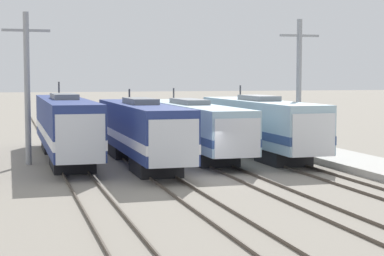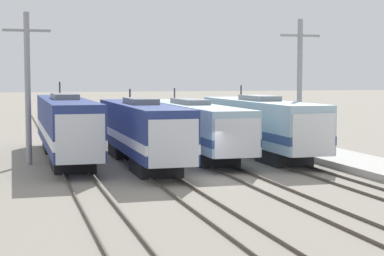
{
  "view_description": "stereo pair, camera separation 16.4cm",
  "coord_description": "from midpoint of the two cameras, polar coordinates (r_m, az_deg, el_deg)",
  "views": [
    {
      "loc": [
        -10.13,
        -32.32,
        5.53
      ],
      "look_at": [
        -0.28,
        2.02,
        2.65
      ],
      "focal_mm": 60.0,
      "sensor_mm": 36.0,
      "label": 1
    },
    {
      "loc": [
        -9.97,
        -32.37,
        5.53
      ],
      "look_at": [
        -0.28,
        2.02,
        2.65
      ],
      "focal_mm": 60.0,
      "sensor_mm": 36.0,
      "label": 2
    }
  ],
  "objects": [
    {
      "name": "rail_pair_center_right",
      "position": [
        35.01,
        4.93,
        -4.37
      ],
      "size": [
        1.51,
        120.0,
        0.15
      ],
      "color": "#4C4238",
      "rests_on": "ground_plane"
    },
    {
      "name": "rail_pair_far_right",
      "position": [
        36.77,
        11.33,
        -4.02
      ],
      "size": [
        1.51,
        120.0,
        0.15
      ],
      "color": "#4C4238",
      "rests_on": "ground_plane"
    },
    {
      "name": "locomotive_center_right",
      "position": [
        44.96,
        0.1,
        0.15
      ],
      "size": [
        2.99,
        20.09,
        4.64
      ],
      "color": "#232326",
      "rests_on": "ground_plane"
    },
    {
      "name": "locomotive_far_left",
      "position": [
        43.12,
        -11.06,
        0.16
      ],
      "size": [
        2.85,
        19.75,
        5.15
      ],
      "color": "black",
      "rests_on": "ground_plane"
    },
    {
      "name": "rail_pair_center_left",
      "position": [
        33.73,
        -2.06,
        -4.7
      ],
      "size": [
        1.51,
        120.0,
        0.15
      ],
      "color": "#4C4238",
      "rests_on": "ground_plane"
    },
    {
      "name": "platform",
      "position": [
        38.71,
        16.61,
        -3.49
      ],
      "size": [
        4.0,
        120.0,
        0.41
      ],
      "color": "#A8A59E",
      "rests_on": "ground_plane"
    },
    {
      "name": "locomotive_center_left",
      "position": [
        39.93,
        -4.33,
        -0.26
      ],
      "size": [
        2.86,
        17.0,
        4.68
      ],
      "color": "black",
      "rests_on": "ground_plane"
    },
    {
      "name": "catenary_tower_left",
      "position": [
        41.29,
        -14.29,
        3.67
      ],
      "size": [
        2.93,
        0.37,
        9.51
      ],
      "color": "gray",
      "rests_on": "ground_plane"
    },
    {
      "name": "rail_pair_far_left",
      "position": [
        32.98,
        -9.49,
        -4.97
      ],
      "size": [
        1.51,
        120.0,
        0.15
      ],
      "color": "#4C4238",
      "rests_on": "ground_plane"
    },
    {
      "name": "locomotive_far_right",
      "position": [
        44.23,
        6.36,
        0.23
      ],
      "size": [
        2.93,
        16.82,
        4.87
      ],
      "color": "#232326",
      "rests_on": "ground_plane"
    },
    {
      "name": "ground_plane",
      "position": [
        34.32,
        1.5,
        -4.67
      ],
      "size": [
        400.0,
        400.0,
        0.0
      ],
      "primitive_type": "plane",
      "color": "gray"
    },
    {
      "name": "catenary_tower_right",
      "position": [
        45.68,
        9.64,
        3.82
      ],
      "size": [
        2.93,
        0.37,
        9.51
      ],
      "color": "gray",
      "rests_on": "ground_plane"
    }
  ]
}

